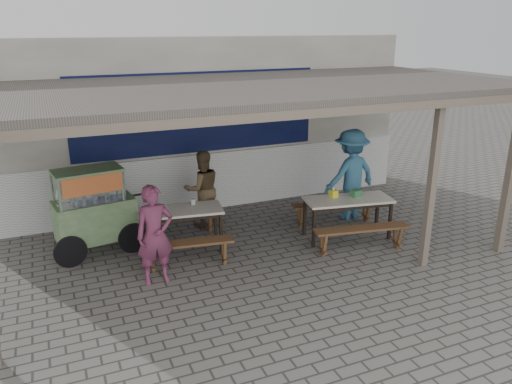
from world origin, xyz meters
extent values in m
plane|color=#605D57|center=(0.00, 0.00, 0.00)|extent=(60.00, 60.00, 0.00)
cube|color=beige|center=(0.00, 3.60, 1.75)|extent=(9.00, 1.20, 3.50)
cube|color=white|center=(0.00, 2.97, 0.60)|extent=(9.00, 0.10, 1.20)
cube|color=#101A4E|center=(-0.20, 2.98, 2.05)|extent=(5.00, 0.03, 1.60)
cube|color=#544E48|center=(0.00, 1.00, 2.75)|extent=(9.00, 4.20, 0.12)
cube|color=#675E4D|center=(0.00, -1.05, 2.65)|extent=(9.00, 0.12, 0.12)
cube|color=#675E4D|center=(3.90, -1.00, 1.35)|extent=(0.12, 0.12, 2.70)
cube|color=#675E4D|center=(2.35, -0.90, 1.35)|extent=(0.11, 0.11, 2.70)
cube|color=silver|center=(-1.08, 1.18, 0.73)|extent=(1.42, 0.85, 0.04)
cube|color=black|center=(-1.08, 1.18, 0.67)|extent=(1.31, 0.73, 0.06)
cube|color=black|center=(-1.72, 1.01, 0.35)|extent=(0.05, 0.05, 0.71)
cube|color=black|center=(-0.51, 0.83, 0.35)|extent=(0.05, 0.05, 0.71)
cube|color=black|center=(-1.64, 1.54, 0.35)|extent=(0.05, 0.05, 0.71)
cube|color=black|center=(-0.44, 1.36, 0.35)|extent=(0.05, 0.05, 0.71)
cube|color=brown|center=(-1.18, 0.49, 0.43)|extent=(1.47, 0.49, 0.04)
cube|color=brown|center=(-1.75, 0.57, 0.21)|extent=(0.09, 0.28, 0.41)
cube|color=brown|center=(-0.62, 0.40, 0.21)|extent=(0.09, 0.28, 0.41)
cube|color=brown|center=(-0.97, 1.88, 0.43)|extent=(1.47, 0.49, 0.04)
cube|color=brown|center=(-1.54, 1.97, 0.21)|extent=(0.09, 0.28, 0.41)
cube|color=brown|center=(-0.41, 1.80, 0.21)|extent=(0.09, 0.28, 0.41)
cube|color=silver|center=(1.80, 0.53, 0.73)|extent=(1.65, 0.90, 0.04)
cube|color=black|center=(1.80, 0.53, 0.67)|extent=(1.54, 0.79, 0.06)
cube|color=black|center=(1.05, 0.40, 0.35)|extent=(0.05, 0.05, 0.71)
cube|color=black|center=(2.47, 0.15, 0.35)|extent=(0.05, 0.05, 0.71)
cube|color=black|center=(1.14, 0.91, 0.35)|extent=(0.05, 0.05, 0.71)
cube|color=black|center=(2.56, 0.65, 0.35)|extent=(0.05, 0.05, 0.71)
cube|color=brown|center=(1.69, -0.10, 0.43)|extent=(1.69, 0.57, 0.04)
cube|color=brown|center=(1.02, 0.03, 0.21)|extent=(0.10, 0.28, 0.41)
cube|color=brown|center=(2.36, -0.22, 0.21)|extent=(0.10, 0.28, 0.41)
cube|color=brown|center=(1.92, 1.16, 0.43)|extent=(1.69, 0.57, 0.04)
cube|color=brown|center=(1.25, 1.28, 0.21)|extent=(0.10, 0.28, 0.41)
cube|color=brown|center=(2.59, 1.03, 0.21)|extent=(0.10, 0.28, 0.41)
cube|color=#7F9E69|center=(-2.46, 1.68, 0.61)|extent=(1.36, 0.84, 0.66)
cube|color=#7F9E69|center=(-2.46, 1.68, 0.26)|extent=(1.31, 0.80, 0.05)
cylinder|color=black|center=(-2.92, 1.25, 0.26)|extent=(0.53, 0.12, 0.53)
cylinder|color=black|center=(-1.89, 1.40, 0.26)|extent=(0.53, 0.12, 0.53)
cube|color=silver|center=(-2.51, 1.67, 1.20)|extent=(1.11, 0.71, 0.52)
cube|color=#7F9E69|center=(-2.51, 1.67, 1.46)|extent=(1.15, 0.76, 0.04)
cube|color=#DF3B34|center=(-2.46, 1.37, 1.29)|extent=(0.94, 0.16, 0.30)
cylinder|color=black|center=(-1.71, 1.79, 0.90)|extent=(0.66, 0.13, 0.04)
imported|color=#702F4D|center=(-1.75, 0.24, 0.76)|extent=(0.56, 0.38, 1.52)
imported|color=brown|center=(-0.43, 2.13, 0.74)|extent=(0.72, 0.57, 1.48)
imported|color=teal|center=(2.40, 1.37, 0.90)|extent=(1.25, 0.83, 1.81)
cube|color=yellow|center=(1.61, 0.73, 0.81)|extent=(0.14, 0.14, 0.12)
cube|color=#347543|center=(2.00, 0.58, 0.81)|extent=(0.21, 0.16, 0.12)
cylinder|color=beige|center=(-0.84, 1.35, 0.80)|extent=(0.08, 0.08, 0.09)
imported|color=white|center=(-1.41, 1.33, 0.77)|extent=(0.26, 0.26, 0.05)
camera|label=1|loc=(-3.03, -6.59, 3.72)|focal=35.00mm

